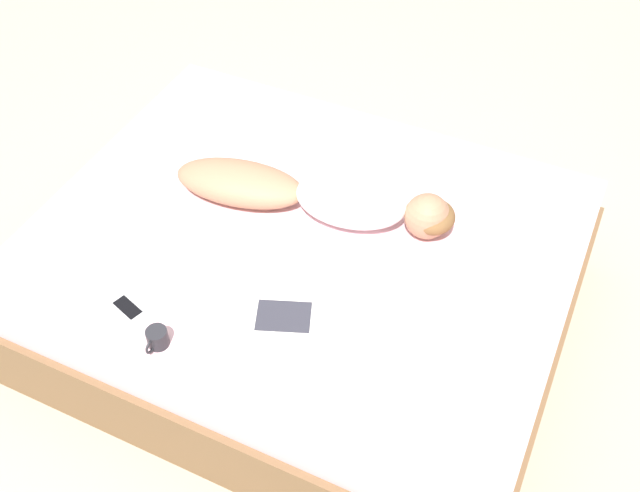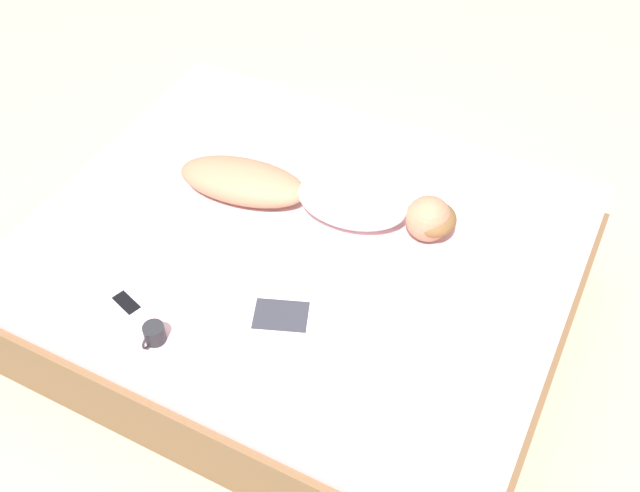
% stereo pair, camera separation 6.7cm
% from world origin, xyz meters
% --- Properties ---
extents(ground_plane, '(12.00, 12.00, 0.00)m').
position_xyz_m(ground_plane, '(0.00, 0.00, 0.00)').
color(ground_plane, '#B7A88E').
extents(bed, '(1.86, 2.32, 0.58)m').
position_xyz_m(bed, '(0.00, 0.00, 0.29)').
color(bed, brown).
rests_on(bed, ground_plane).
extents(person, '(0.44, 1.28, 0.22)m').
position_xyz_m(person, '(-0.16, 0.02, 0.68)').
color(person, '#A37556').
rests_on(person, bed).
extents(open_magazine, '(0.55, 0.45, 0.01)m').
position_xyz_m(open_magazine, '(0.34, 0.09, 0.59)').
color(open_magazine, silver).
rests_on(open_magazine, bed).
extents(coffee_mug, '(0.12, 0.08, 0.08)m').
position_xyz_m(coffee_mug, '(0.75, -0.24, 0.62)').
color(coffee_mug, '#232328').
rests_on(coffee_mug, bed).
extents(cell_phone, '(0.11, 0.16, 0.01)m').
position_xyz_m(cell_phone, '(0.66, -0.45, 0.59)').
color(cell_phone, silver).
rests_on(cell_phone, bed).
extents(pillow, '(0.63, 0.37, 0.16)m').
position_xyz_m(pillow, '(0.13, 0.90, 0.66)').
color(pillow, beige).
rests_on(pillow, bed).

